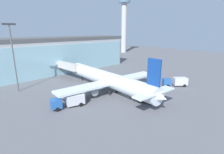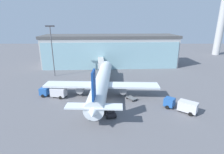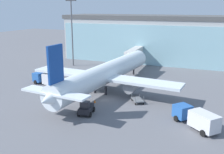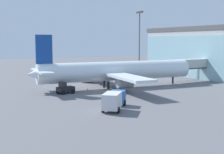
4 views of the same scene
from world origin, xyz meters
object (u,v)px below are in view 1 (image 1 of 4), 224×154
apron_light_mast (13,52)px  pushback_tug (149,99)px  jet_bridge (66,66)px  control_tower (124,18)px  airplane (108,80)px  fuel_truck (176,81)px  safety_cone_wingtip (60,102)px  safety_cone_nose (130,97)px  baggage_cart (137,87)px  catering_truck (69,101)px

apron_light_mast → pushback_tug: 37.31m
jet_bridge → pushback_tug: (4.02, -33.97, -3.14)m
control_tower → airplane: 93.17m
control_tower → pushback_tug: bearing=-131.4°
fuel_truck → safety_cone_wingtip: (-32.31, 11.25, -1.19)m
jet_bridge → control_tower: size_ratio=0.36×
apron_light_mast → safety_cone_nose: size_ratio=33.41×
baggage_cart → pushback_tug: pushback_tug is taller
jet_bridge → baggage_cart: (9.65, -25.64, -3.62)m
fuel_truck → baggage_cart: size_ratio=2.22×
control_tower → catering_truck: (-79.77, -62.99, -23.76)m
safety_cone_nose → baggage_cart: bearing=25.6°
catering_truck → safety_cone_wingtip: (-0.55, 3.42, -1.19)m
jet_bridge → control_tower: bearing=-65.2°
airplane → pushback_tug: size_ratio=10.68×
safety_cone_nose → jet_bridge: bearing=95.6°
control_tower → catering_truck: control_tower is taller
fuel_truck → safety_cone_nose: bearing=29.1°
baggage_cart → safety_cone_nose: size_ratio=5.82×
control_tower → fuel_truck: size_ratio=5.68×
safety_cone_nose → safety_cone_wingtip: 17.02m
fuel_truck → baggage_cart: bearing=8.8°
jet_bridge → control_tower: 81.62m
baggage_cart → pushback_tug: bearing=-70.8°
pushback_tug → safety_cone_wingtip: pushback_tug is taller
baggage_cart → safety_cone_nose: (-6.81, -3.26, -0.23)m
apron_light_mast → catering_truck: apron_light_mast is taller
safety_cone_nose → pushback_tug: bearing=-76.9°
pushback_tug → safety_cone_wingtip: size_ratio=6.46×
jet_bridge → airplane: bearing=179.2°
catering_truck → pushback_tug: 18.43m
jet_bridge → safety_cone_nose: bearing=-179.4°
apron_light_mast → control_tower: bearing=27.3°
jet_bridge → apron_light_mast: apron_light_mast is taller
apron_light_mast → safety_cone_wingtip: size_ratio=33.41×
pushback_tug → safety_cone_nose: pushback_tug is taller
apron_light_mast → baggage_cart: bearing=-37.8°
airplane → pushback_tug: 12.46m
jet_bridge → safety_cone_wingtip: jet_bridge is taller
airplane → control_tower: bearing=-45.2°
airplane → fuel_truck: bearing=-114.8°
catering_truck → pushback_tug: size_ratio=2.14×
fuel_truck → pushback_tug: fuel_truck is taller
safety_cone_nose → apron_light_mast: bearing=129.8°
airplane → pushback_tug: airplane is taller
pushback_tug → safety_cone_nose: bearing=-1.6°
control_tower → baggage_cart: bearing=-132.2°
fuel_truck → airplane: bearing=10.8°
safety_cone_nose → control_tower: bearing=46.1°
jet_bridge → pushback_tug: jet_bridge is taller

